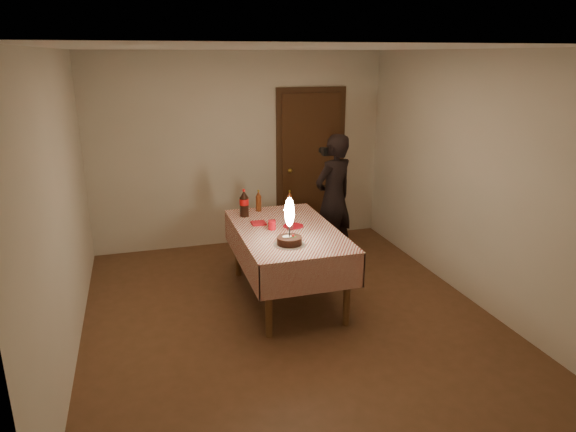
# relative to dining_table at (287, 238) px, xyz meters

# --- Properties ---
(ground) EXTENTS (4.00, 4.50, 0.01)m
(ground) POSITION_rel_dining_table_xyz_m (-0.10, -0.37, -0.69)
(ground) COLOR brown
(ground) RESTS_ON ground
(room_shell) EXTENTS (4.04, 4.54, 2.62)m
(room_shell) POSITION_rel_dining_table_xyz_m (-0.07, -0.29, 0.97)
(room_shell) COLOR beige
(room_shell) RESTS_ON ground
(dining_table) EXTENTS (1.02, 1.72, 0.79)m
(dining_table) POSITION_rel_dining_table_xyz_m (0.00, 0.00, 0.00)
(dining_table) COLOR brown
(dining_table) RESTS_ON ground
(birthday_cake) EXTENTS (0.30, 0.30, 0.47)m
(birthday_cake) POSITION_rel_dining_table_xyz_m (-0.11, -0.45, 0.24)
(birthday_cake) COLOR white
(birthday_cake) RESTS_ON dining_table
(red_plate) EXTENTS (0.22, 0.22, 0.01)m
(red_plate) POSITION_rel_dining_table_xyz_m (0.09, 0.06, 0.11)
(red_plate) COLOR red
(red_plate) RESTS_ON dining_table
(red_cup) EXTENTS (0.08, 0.08, 0.10)m
(red_cup) POSITION_rel_dining_table_xyz_m (-0.15, 0.03, 0.16)
(red_cup) COLOR red
(red_cup) RESTS_ON dining_table
(clear_cup) EXTENTS (0.07, 0.07, 0.09)m
(clear_cup) POSITION_rel_dining_table_xyz_m (0.02, -0.04, 0.15)
(clear_cup) COLOR white
(clear_cup) RESTS_ON dining_table
(napkin_stack) EXTENTS (0.15, 0.15, 0.02)m
(napkin_stack) POSITION_rel_dining_table_xyz_m (-0.24, 0.25, 0.12)
(napkin_stack) COLOR red
(napkin_stack) RESTS_ON dining_table
(cola_bottle) EXTENTS (0.10, 0.10, 0.32)m
(cola_bottle) POSITION_rel_dining_table_xyz_m (-0.33, 0.56, 0.26)
(cola_bottle) COLOR black
(cola_bottle) RESTS_ON dining_table
(amber_bottle_left) EXTENTS (0.06, 0.06, 0.26)m
(amber_bottle_left) POSITION_rel_dining_table_xyz_m (-0.13, 0.72, 0.22)
(amber_bottle_left) COLOR #58260F
(amber_bottle_left) RESTS_ON dining_table
(amber_bottle_right) EXTENTS (0.06, 0.06, 0.26)m
(amber_bottle_right) POSITION_rel_dining_table_xyz_m (0.21, 0.60, 0.22)
(amber_bottle_right) COLOR #58260F
(amber_bottle_right) RESTS_ON dining_table
(photographer) EXTENTS (0.70, 0.60, 1.62)m
(photographer) POSITION_rel_dining_table_xyz_m (0.89, 0.94, 0.13)
(photographer) COLOR black
(photographer) RESTS_ON ground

